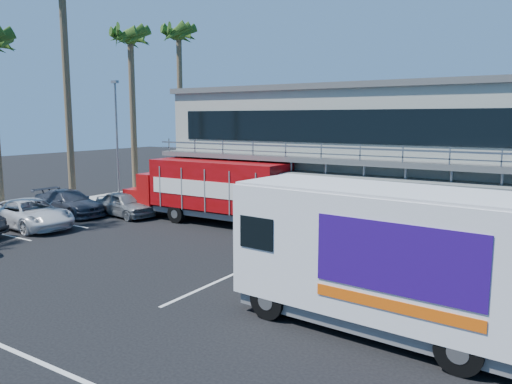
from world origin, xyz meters
The scene contains 11 objects.
ground centered at (0.00, 0.00, 0.00)m, with size 120.00×120.00×0.00m, color black.
building centered at (3.00, 14.94, 3.66)m, with size 22.40×12.00×7.30m.
curb_strip centered at (-15.00, 6.00, 0.08)m, with size 3.00×32.00×0.16m, color #A5A399.
palm_e centered at (-14.70, 13.00, 10.57)m, with size 2.80×2.80×12.25m.
palm_f centered at (-15.10, 18.50, 11.47)m, with size 2.80×2.80×13.25m.
light_pole_far centered at (-14.20, 11.00, 4.50)m, with size 0.50×0.25×8.09m.
red_truck centered at (-4.38, 8.50, 1.85)m, with size 10.03×2.49×3.37m.
white_van centered at (8.02, 0.04, 2.03)m, with size 8.00×3.22×3.83m.
parked_car_c centered at (-11.26, 2.45, 0.74)m, with size 2.46×5.34×1.48m, color silver.
parked_car_d centered at (-12.50, 5.69, 0.73)m, with size 2.05×5.04×1.46m, color #2F343F.
parked_car_e centered at (-9.50, 7.20, 0.71)m, with size 1.68×4.17×1.42m, color slate.
Camera 1 is at (12.13, -12.37, 5.59)m, focal length 35.00 mm.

